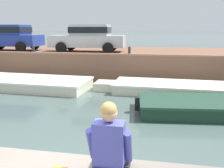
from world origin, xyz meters
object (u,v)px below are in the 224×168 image
at_px(car_leftmost_blue, 10,37).
at_px(person_seated_right, 110,148).
at_px(mooring_bollard_mid, 129,50).
at_px(boat_moored_west_cream, 24,83).
at_px(car_left_inner_silver, 89,37).
at_px(mooring_bollard_west, 33,49).
at_px(boat_moored_central_cream, 164,88).

height_order(car_leftmost_blue, person_seated_right, car_leftmost_blue).
bearing_deg(mooring_bollard_mid, person_seated_right, -84.89).
bearing_deg(boat_moored_west_cream, car_left_inner_silver, 57.97).
relative_size(boat_moored_west_cream, car_leftmost_blue, 1.74).
relative_size(car_left_inner_silver, mooring_bollard_west, 9.61).
bearing_deg(boat_moored_central_cream, mooring_bollard_west, 164.16).
distance_m(car_leftmost_blue, mooring_bollard_mid, 7.58).
bearing_deg(boat_moored_central_cream, person_seated_right, -96.06).
relative_size(boat_moored_central_cream, mooring_bollard_mid, 12.89).
bearing_deg(car_leftmost_blue, mooring_bollard_west, -30.81).
bearing_deg(car_left_inner_silver, boat_moored_central_cream, -37.83).
bearing_deg(mooring_bollard_mid, car_leftmost_blue, 170.14).
height_order(car_left_inner_silver, mooring_bollard_mid, car_left_inner_silver).
height_order(boat_moored_west_cream, mooring_bollard_mid, mooring_bollard_mid).
height_order(boat_moored_west_cream, car_leftmost_blue, car_leftmost_blue).
bearing_deg(mooring_bollard_mid, boat_moored_west_cream, -154.46).
bearing_deg(boat_moored_west_cream, car_leftmost_blue, 127.86).
distance_m(car_left_inner_silver, mooring_bollard_mid, 2.86).
bearing_deg(car_leftmost_blue, car_left_inner_silver, 0.02).
relative_size(car_left_inner_silver, mooring_bollard_mid, 9.61).
bearing_deg(person_seated_right, boat_moored_west_cream, 125.58).
relative_size(car_left_inner_silver, person_seated_right, 4.43).
distance_m(mooring_bollard_mid, person_seated_right, 10.11).
bearing_deg(boat_moored_central_cream, mooring_bollard_mid, 131.37).
distance_m(mooring_bollard_west, person_seated_right, 11.81).
height_order(boat_moored_central_cream, person_seated_right, person_seated_right).
xyz_separation_m(car_leftmost_blue, person_seated_right, (8.34, -11.36, -0.88)).
bearing_deg(person_seated_right, mooring_bollard_mid, 95.11).
bearing_deg(boat_moored_west_cream, mooring_bollard_west, 104.50).
relative_size(boat_moored_west_cream, mooring_bollard_mid, 15.20).
bearing_deg(mooring_bollard_west, car_left_inner_silver, 24.87).
xyz_separation_m(boat_moored_central_cream, car_leftmost_blue, (-9.20, 3.29, 2.02)).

